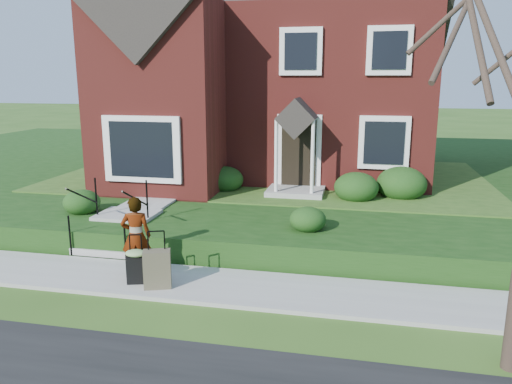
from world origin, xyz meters
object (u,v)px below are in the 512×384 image
(woman, at_px, (136,236))
(suitcase_black, at_px, (136,264))
(front_steps, at_px, (119,227))
(suitcase_olive, at_px, (157,269))

(woman, bearing_deg, suitcase_black, 96.22)
(front_steps, bearing_deg, suitcase_black, -55.93)
(front_steps, height_order, woman, woman)
(front_steps, xyz_separation_m, suitcase_black, (1.42, -2.10, -0.03))
(woman, height_order, suitcase_olive, woman)
(woman, xyz_separation_m, suitcase_olive, (0.63, -0.50, -0.43))
(suitcase_black, xyz_separation_m, suitcase_olive, (0.47, -0.11, -0.01))
(suitcase_black, bearing_deg, front_steps, 107.66)
(front_steps, relative_size, suitcase_black, 2.12)
(front_steps, distance_m, woman, 2.16)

